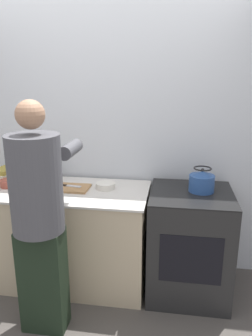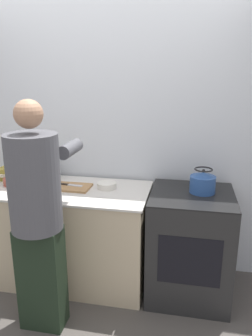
{
  "view_description": "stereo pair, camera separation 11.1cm",
  "coord_description": "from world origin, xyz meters",
  "px_view_note": "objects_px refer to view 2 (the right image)",
  "views": [
    {
      "loc": [
        0.62,
        -2.23,
        1.86
      ],
      "look_at": [
        0.25,
        0.24,
        1.13
      ],
      "focal_mm": 35.0,
      "sensor_mm": 36.0,
      "label": 1
    },
    {
      "loc": [
        0.73,
        -2.22,
        1.86
      ],
      "look_at": [
        0.25,
        0.24,
        1.13
      ],
      "focal_mm": 35.0,
      "sensor_mm": 36.0,
      "label": 2
    }
  ],
  "objects_px": {
    "oven": "(189,244)",
    "kettle": "(203,182)",
    "knife": "(70,185)",
    "bowl_prep": "(107,185)",
    "person": "(37,213)",
    "cutting_board": "(72,187)",
    "canister_jar": "(49,171)"
  },
  "relations": [
    {
      "from": "oven",
      "to": "kettle",
      "type": "bearing_deg",
      "value": 30.63
    },
    {
      "from": "kettle",
      "to": "knife",
      "type": "bearing_deg",
      "value": 179.51
    },
    {
      "from": "bowl_prep",
      "to": "knife",
      "type": "bearing_deg",
      "value": -173.43
    },
    {
      "from": "person",
      "to": "cutting_board",
      "type": "xyz_separation_m",
      "value": [
        0.02,
        0.63,
        -0.03
      ]
    },
    {
      "from": "cutting_board",
      "to": "knife",
      "type": "xyz_separation_m",
      "value": [
        -0.02,
        0.02,
        0.01
      ]
    },
    {
      "from": "kettle",
      "to": "bowl_prep",
      "type": "relative_size",
      "value": 1.24
    },
    {
      "from": "canister_jar",
      "to": "oven",
      "type": "bearing_deg",
      "value": -9.98
    },
    {
      "from": "cutting_board",
      "to": "canister_jar",
      "type": "xyz_separation_m",
      "value": [
        -0.3,
        0.2,
        0.08
      ]
    },
    {
      "from": "cutting_board",
      "to": "person",
      "type": "bearing_deg",
      "value": -91.65
    },
    {
      "from": "kettle",
      "to": "bowl_prep",
      "type": "height_order",
      "value": "kettle"
    },
    {
      "from": "person",
      "to": "cutting_board",
      "type": "relative_size",
      "value": 5.19
    },
    {
      "from": "bowl_prep",
      "to": "canister_jar",
      "type": "distance_m",
      "value": 0.62
    },
    {
      "from": "kettle",
      "to": "canister_jar",
      "type": "xyz_separation_m",
      "value": [
        -1.42,
        0.19,
        -0.04
      ]
    },
    {
      "from": "knife",
      "to": "canister_jar",
      "type": "bearing_deg",
      "value": 153.99
    },
    {
      "from": "knife",
      "to": "canister_jar",
      "type": "height_order",
      "value": "canister_jar"
    },
    {
      "from": "oven",
      "to": "knife",
      "type": "distance_m",
      "value": 1.16
    },
    {
      "from": "oven",
      "to": "person",
      "type": "bearing_deg",
      "value": -150.64
    },
    {
      "from": "canister_jar",
      "to": "kettle",
      "type": "bearing_deg",
      "value": -7.67
    },
    {
      "from": "knife",
      "to": "oven",
      "type": "bearing_deg",
      "value": 4.45
    },
    {
      "from": "oven",
      "to": "bowl_prep",
      "type": "bearing_deg",
      "value": 172.91
    },
    {
      "from": "person",
      "to": "kettle",
      "type": "height_order",
      "value": "person"
    },
    {
      "from": "person",
      "to": "canister_jar",
      "type": "relative_size",
      "value": 10.07
    },
    {
      "from": "cutting_board",
      "to": "canister_jar",
      "type": "bearing_deg",
      "value": 145.68
    },
    {
      "from": "bowl_prep",
      "to": "canister_jar",
      "type": "height_order",
      "value": "canister_jar"
    },
    {
      "from": "kettle",
      "to": "canister_jar",
      "type": "bearing_deg",
      "value": 172.33
    },
    {
      "from": "person",
      "to": "kettle",
      "type": "bearing_deg",
      "value": 29.45
    },
    {
      "from": "cutting_board",
      "to": "oven",
      "type": "bearing_deg",
      "value": -1.85
    },
    {
      "from": "cutting_board",
      "to": "kettle",
      "type": "xyz_separation_m",
      "value": [
        1.12,
        0.01,
        0.11
      ]
    },
    {
      "from": "oven",
      "to": "bowl_prep",
      "type": "height_order",
      "value": "bowl_prep"
    },
    {
      "from": "person",
      "to": "canister_jar",
      "type": "distance_m",
      "value": 0.88
    },
    {
      "from": "person",
      "to": "knife",
      "type": "relative_size",
      "value": 7.66
    },
    {
      "from": "oven",
      "to": "kettle",
      "type": "relative_size",
      "value": 4.41
    }
  ]
}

